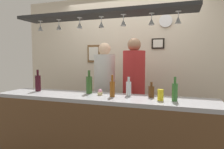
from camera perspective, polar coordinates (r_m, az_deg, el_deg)
The scene contains 23 objects.
back_wall at distance 3.80m, azimuth 4.88°, elevation 2.70°, with size 4.40×0.06×2.60m, color beige.
bar_counter at distance 2.40m, azimuth -4.78°, elevation -14.01°, with size 2.70×0.55×0.97m.
overhead_glass_rack at distance 2.52m, azimuth -3.07°, elevation 16.73°, with size 2.20×0.36×0.04m, color black.
hanging_wineglass_far_left at distance 2.96m, azimuth -19.67°, elevation 12.42°, with size 0.07×0.07×0.13m.
hanging_wineglass_left at distance 2.79m, azimuth -14.83°, elevation 13.04°, with size 0.07×0.07×0.13m.
hanging_wineglass_center_left at distance 2.61m, azimuth -9.19°, elevation 13.74°, with size 0.07×0.07×0.13m.
hanging_wineglass_center at distance 2.52m, azimuth -3.06°, elevation 14.12°, with size 0.07×0.07×0.13m.
hanging_wineglass_center_right at distance 2.40m, azimuth 3.26°, elevation 14.61°, with size 0.07×0.07×0.13m.
hanging_wineglass_right at distance 2.37m, azimuth 11.16°, elevation 14.64°, with size 0.07×0.07×0.13m.
hanging_wineglass_far_right at distance 2.35m, azimuth 18.30°, elevation 14.61°, with size 0.07×0.07×0.13m.
person_left_white_patterned_shirt at distance 3.25m, azimuth -2.10°, elevation -2.74°, with size 0.34×0.34×1.67m.
person_right_red_shirt at distance 3.11m, azimuth 6.23°, elevation -2.36°, with size 0.34×0.34×1.73m.
bottle_beer_green_import at distance 2.24m, azimuth 17.42°, elevation -4.63°, with size 0.06×0.06×0.26m.
bottle_beer_amber_tall at distance 2.38m, azimuth 0.08°, elevation -3.98°, with size 0.06×0.06×0.26m.
bottle_wine_dark_red at distance 2.98m, azimuth -20.30°, elevation -2.20°, with size 0.08×0.08×0.30m.
bottle_champagne_green at distance 2.63m, azimuth -6.51°, elevation -2.78°, with size 0.08×0.08×0.30m.
bottle_beer_brown_stubby at distance 2.40m, azimuth 11.12°, elevation -4.69°, with size 0.07×0.07×0.18m.
bottle_soda_clear at distance 2.46m, azimuth 4.75°, elevation -3.87°, with size 0.06×0.06×0.23m.
drink_can at distance 2.23m, azimuth 13.63°, elevation -5.67°, with size 0.07×0.07×0.12m, color yellow.
cupcake at distance 2.49m, azimuth -3.44°, elevation -5.08°, with size 0.06×0.06×0.08m.
picture_frame_caricature at distance 3.98m, azimuth -5.23°, elevation 5.91°, with size 0.26×0.02×0.34m.
picture_frame_upper_small at distance 3.67m, azimuth 12.93°, elevation 8.58°, with size 0.22×0.02×0.18m.
wall_clock at distance 3.70m, azimuth 15.04°, elevation 14.53°, with size 0.22×0.22×0.03m, color white.
Camera 1 is at (0.91, -2.58, 1.42)m, focal length 32.16 mm.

